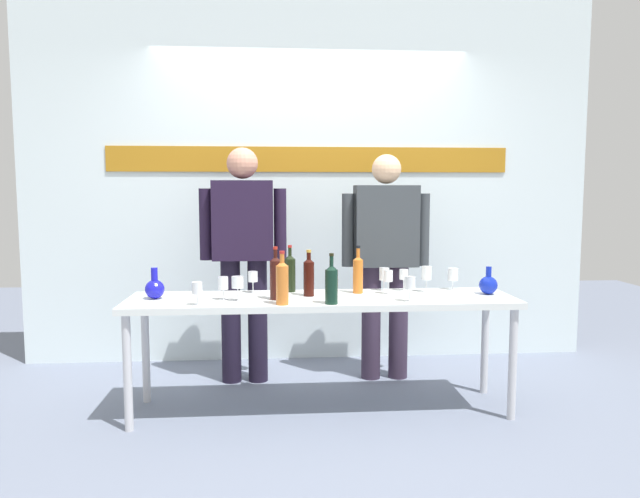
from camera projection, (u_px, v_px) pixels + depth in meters
The scene contains 23 objects.
ground_plane at pixel (322, 410), 3.67m from camera, with size 10.00×10.00×0.00m, color slate.
back_wall at pixel (310, 176), 4.72m from camera, with size 4.59×0.11×3.00m.
display_table at pixel (322, 307), 3.60m from camera, with size 2.39×0.57×0.72m.
decanter_blue_left at pixel (155, 288), 3.54m from camera, with size 0.12×0.12×0.19m.
decanter_blue_right at pixel (488, 284), 3.69m from camera, with size 0.12×0.12×0.18m.
presenter_left at pixel (243, 248), 4.14m from camera, with size 0.62×0.22×1.69m.
presenter_right at pixel (386, 251), 4.22m from camera, with size 0.64×0.22×1.64m.
wine_bottle_0 at pixel (358, 273), 3.73m from camera, with size 0.07×0.07×0.31m.
wine_bottle_1 at pixel (282, 281), 3.35m from camera, with size 0.07×0.07×0.31m.
wine_bottle_2 at pixel (309, 276), 3.63m from camera, with size 0.07×0.07×0.29m.
wine_bottle_3 at pixel (276, 277), 3.51m from camera, with size 0.07×0.07×0.32m.
wine_bottle_4 at pixel (290, 272), 3.78m from camera, with size 0.07×0.07×0.31m.
wine_bottle_5 at pixel (331, 283), 3.37m from camera, with size 0.07×0.07×0.30m.
wine_glass_left_0 at pixel (238, 283), 3.46m from camera, with size 0.07×0.07×0.15m.
wine_glass_left_1 at pixel (197, 289), 3.33m from camera, with size 0.06×0.06×0.14m.
wine_glass_left_2 at pixel (253, 277), 3.74m from camera, with size 0.06×0.06×0.14m.
wine_glass_left_3 at pixel (223, 284), 3.50m from camera, with size 0.06×0.06×0.14m.
wine_glass_right_0 at pixel (388, 277), 3.70m from camera, with size 0.06×0.06×0.15m.
wine_glass_right_1 at pixel (453, 275), 3.86m from camera, with size 0.07×0.07×0.15m.
wine_glass_right_2 at pixel (384, 275), 3.82m from camera, with size 0.06×0.06×0.15m.
wine_glass_right_3 at pixel (410, 283), 3.45m from camera, with size 0.07×0.07×0.15m.
wine_glass_right_4 at pixel (427, 274), 3.78m from camera, with size 0.06×0.06×0.17m.
wine_glass_right_5 at pixel (404, 275), 3.83m from camera, with size 0.06×0.06×0.14m.
Camera 1 is at (-0.28, -3.54, 1.38)m, focal length 32.53 mm.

